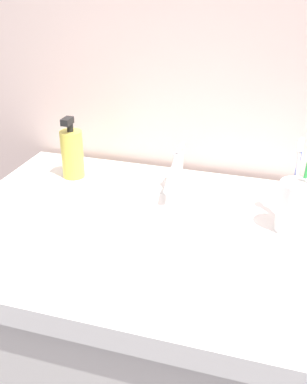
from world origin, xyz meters
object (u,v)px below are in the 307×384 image
(toothbrush_white, at_px, (297,177))
(soap_dispenser, at_px, (72,153))
(toothbrush_green, at_px, (305,179))
(toothbrush_cup, at_px, (294,207))
(faucet, at_px, (176,172))
(toothbrush_blue, at_px, (296,175))

(toothbrush_white, relative_size, soap_dispenser, 1.10)
(toothbrush_white, bearing_deg, toothbrush_green, -29.19)
(toothbrush_cup, relative_size, soap_dispenser, 0.67)
(faucet, xyz_separation_m, soap_dispenser, (-0.28, 0.01, 0.01))
(toothbrush_cup, xyz_separation_m, toothbrush_white, (-0.00, 0.04, 0.05))
(faucet, height_order, toothbrush_white, toothbrush_white)
(toothbrush_cup, relative_size, toothbrush_white, 0.62)
(toothbrush_cup, xyz_separation_m, toothbrush_blue, (-0.00, 0.05, 0.05))
(toothbrush_green, height_order, toothbrush_blue, same)
(faucet, xyz_separation_m, toothbrush_cup, (0.27, -0.09, -0.00))
(toothbrush_blue, bearing_deg, soap_dispenser, 173.47)
(toothbrush_cup, bearing_deg, toothbrush_white, 93.52)
(faucet, bearing_deg, soap_dispenser, 176.99)
(toothbrush_blue, xyz_separation_m, toothbrush_white, (0.00, -0.01, 0.00))
(toothbrush_blue, height_order, soap_dispenser, toothbrush_blue)
(faucet, bearing_deg, toothbrush_white, -11.95)
(faucet, xyz_separation_m, toothbrush_white, (0.27, -0.06, 0.05))
(toothbrush_cup, bearing_deg, faucet, 161.07)
(toothbrush_green, xyz_separation_m, soap_dispenser, (-0.56, 0.08, -0.04))
(toothbrush_cup, height_order, soap_dispenser, soap_dispenser)
(toothbrush_blue, bearing_deg, toothbrush_green, -46.24)
(faucet, xyz_separation_m, toothbrush_blue, (0.27, -0.05, 0.05))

